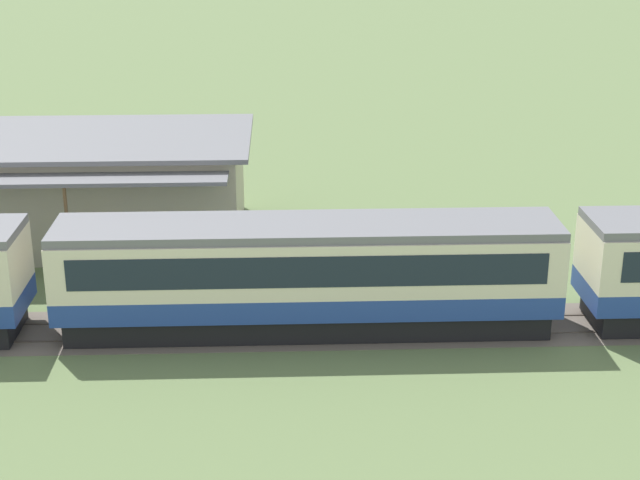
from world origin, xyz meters
The scene contains 3 objects.
passenger_train centered at (-21.86, 0.73, 2.19)m, with size 91.46×3.16×3.95m.
railway_track centered at (-28.80, 0.73, 0.01)m, with size 144.47×3.60×0.04m.
station_building centered at (-31.35, 10.79, 2.31)m, with size 14.11×9.53×4.56m.
Camera 1 is at (-22.96, -30.79, 14.85)m, focal length 55.00 mm.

